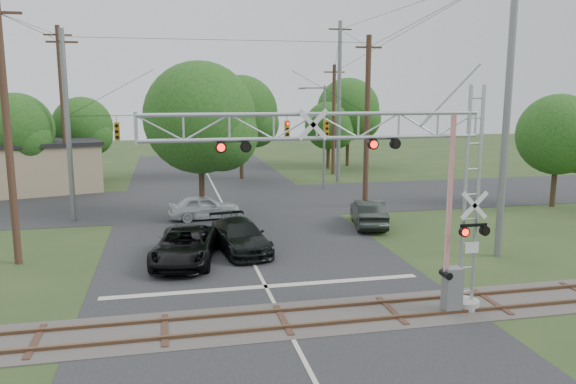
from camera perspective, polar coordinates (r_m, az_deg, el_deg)
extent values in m
plane|color=#29401D|center=(18.11, 0.85, -15.40)|extent=(160.00, 160.00, 0.00)
cube|color=#242426|center=(27.32, -3.92, -6.48)|extent=(14.00, 90.00, 0.02)
cube|color=#242426|center=(40.84, -6.78, -0.96)|extent=(90.00, 12.00, 0.02)
cube|color=#44403B|center=(19.89, -0.49, -12.92)|extent=(90.00, 3.20, 0.05)
cube|color=brown|center=(19.21, -0.04, -13.55)|extent=(90.00, 0.12, 0.14)
cube|color=brown|center=(20.51, -0.91, -11.97)|extent=(90.00, 0.12, 0.14)
cylinder|color=#979691|center=(21.85, 17.54, -10.82)|extent=(1.01, 1.01, 0.34)
cube|color=silver|center=(20.87, 18.19, -5.39)|extent=(0.50, 0.03, 0.39)
cube|color=slate|center=(21.13, 16.34, -9.55)|extent=(0.62, 0.50, 1.68)
cube|color=#C00B0B|center=(20.13, 16.12, -0.44)|extent=(0.16, 0.10, 5.60)
cylinder|color=slate|center=(36.44, -21.47, 6.19)|extent=(0.32, 0.32, 11.50)
cylinder|color=#43281F|center=(38.33, 8.02, 6.94)|extent=(0.36, 0.36, 11.50)
cylinder|color=black|center=(36.14, -6.37, 7.80)|extent=(19.00, 0.03, 0.03)
cube|color=orange|center=(36.12, -16.98, 5.92)|extent=(0.30, 0.30, 1.10)
cube|color=orange|center=(36.00, -12.72, 6.10)|extent=(0.30, 0.30, 1.10)
cube|color=orange|center=(36.08, -8.46, 6.24)|extent=(0.30, 0.30, 1.10)
cube|color=orange|center=(36.35, -4.24, 6.35)|extent=(0.30, 0.30, 1.10)
cube|color=orange|center=(36.81, -0.10, 6.43)|extent=(0.30, 0.30, 1.10)
cube|color=orange|center=(37.46, 3.91, 6.47)|extent=(0.30, 0.30, 1.10)
imported|color=black|center=(26.49, -10.43, -5.39)|extent=(3.66, 6.12, 1.59)
imported|color=black|center=(27.95, -4.91, -4.48)|extent=(2.99, 5.62, 1.55)
imported|color=#B8BCC0|center=(35.23, -8.45, -1.54)|extent=(4.58, 2.19, 1.51)
imported|color=black|center=(33.31, 8.18, -2.15)|extent=(2.64, 5.03, 1.58)
cylinder|color=slate|center=(45.55, 3.69, 5.50)|extent=(0.18, 0.18, 8.32)
cylinder|color=slate|center=(45.16, 2.60, 10.52)|extent=(1.85, 0.11, 0.11)
cube|color=slate|center=(44.93, 1.44, 10.47)|extent=(0.55, 0.23, 0.14)
cylinder|color=#43281F|center=(45.82, -21.88, 7.54)|extent=(0.34, 0.34, 12.65)
cube|color=#43281F|center=(45.98, -22.36, 14.55)|extent=(2.00, 0.12, 0.12)
cylinder|color=slate|center=(48.93, 5.21, 8.96)|extent=(0.34, 0.34, 13.70)
cube|color=#43281F|center=(49.20, 5.32, 16.14)|extent=(2.00, 0.12, 0.12)
cylinder|color=#43281F|center=(27.95, -26.59, 5.21)|extent=(0.34, 0.34, 11.86)
cylinder|color=slate|center=(28.02, 21.37, 7.68)|extent=(0.34, 0.34, 13.89)
cylinder|color=#43281F|center=(53.82, 4.66, 7.28)|extent=(0.34, 0.34, 10.35)
cube|color=#43281F|center=(53.79, 4.73, 12.05)|extent=(2.00, 0.12, 0.12)
cylinder|color=#3B2C1B|center=(47.94, -25.55, 1.91)|extent=(0.36, 0.36, 3.57)
sphere|color=#1A4513|center=(47.64, -25.85, 5.77)|extent=(5.51, 5.51, 5.51)
cylinder|color=#3B2C1B|center=(53.41, -19.96, 2.94)|extent=(0.36, 0.36, 3.40)
sphere|color=#1A4513|center=(53.15, -20.16, 6.25)|extent=(5.26, 5.26, 5.26)
cylinder|color=#3B2C1B|center=(35.40, -8.76, 0.93)|extent=(0.36, 0.36, 4.45)
sphere|color=#1A4513|center=(35.00, -8.94, 7.47)|extent=(6.87, 6.87, 6.87)
cylinder|color=#3B2C1B|center=(51.24, -4.75, 3.73)|extent=(0.36, 0.36, 4.28)
sphere|color=#1A4513|center=(50.96, -4.81, 8.08)|extent=(6.61, 6.61, 6.61)
cylinder|color=#3B2C1B|center=(58.14, 4.10, 3.93)|extent=(0.36, 0.36, 3.15)
sphere|color=#1A4513|center=(57.90, 4.13, 6.75)|extent=(4.86, 4.86, 4.86)
cylinder|color=#3B2C1B|center=(60.50, 6.06, 4.68)|extent=(0.36, 0.36, 4.27)
sphere|color=#1A4513|center=(60.26, 6.13, 8.35)|extent=(6.59, 6.59, 6.59)
cylinder|color=#3B2C1B|center=(42.65, 25.40, 0.99)|extent=(0.36, 0.36, 3.54)
sphere|color=#1A4513|center=(42.32, 25.73, 5.29)|extent=(5.46, 5.46, 5.46)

